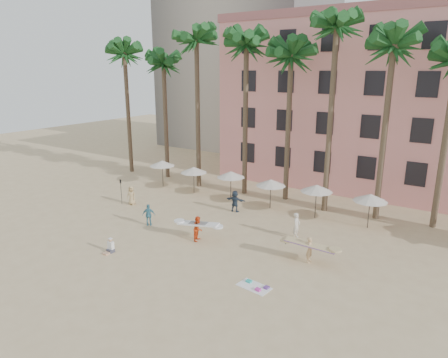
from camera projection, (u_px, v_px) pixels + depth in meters
ground at (187, 272)px, 23.11m from camera, size 120.00×120.00×0.00m
pink_hotel at (412, 105)px, 38.18m from camera, size 35.00×14.00×16.00m
palm_row at (307, 48)px, 31.45m from camera, size 44.40×5.40×16.30m
umbrella_row at (250, 178)px, 34.14m from camera, size 22.50×2.70×2.73m
beach_towel at (255, 286)px, 21.52m from camera, size 1.91×1.21×0.14m
carrier_yellow at (310, 248)px, 24.04m from camera, size 3.08×1.14×1.64m
carrier_white at (198, 228)px, 27.14m from camera, size 2.96×1.33×1.73m
beachgoers at (205, 206)px, 31.68m from camera, size 15.46×6.90×1.84m
paddle at (121, 189)px, 34.34m from camera, size 0.18×0.04×2.23m
seated_man at (110, 248)px, 25.49m from camera, size 0.42×0.73×0.95m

